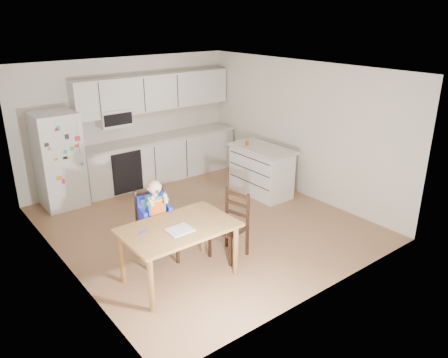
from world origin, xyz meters
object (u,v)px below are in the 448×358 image
Objects in this scene: kitchen_island at (261,170)px; chair_booster at (155,212)px; dining_table at (179,233)px; refrigerator at (59,160)px; chair_side at (233,220)px; red_cup at (247,143)px.

chair_booster is (-2.79, -0.87, 0.26)m from kitchen_island.
dining_table is (-2.79, -1.49, 0.19)m from kitchen_island.
chair_booster is at bearing -81.76° from refrigerator.
chair_side is (1.32, -3.23, -0.31)m from refrigerator.
chair_side is at bearing -67.72° from refrigerator.
refrigerator is 3.68m from kitchen_island.
chair_booster reaches higher than dining_table.
kitchen_island is 2.93m from chair_booster.
chair_booster is at bearing -162.58° from kitchen_island.
kitchen_island is at bearing 114.73° from chair_side.
red_cup is at bearing -27.14° from refrigerator.
kitchen_island is 1.04× the size of chair_booster.
kitchen_island is 0.88× the size of dining_table.
dining_table is at bearing -98.51° from chair_side.
refrigerator is 3.33m from dining_table.
kitchen_island is at bearing -60.30° from red_cup.
refrigerator is 1.41× the size of chair_booster.
red_cup is at bearing 31.10° from chair_booster.
chair_booster is (0.39, -2.69, -0.12)m from refrigerator.
chair_side is (-1.70, -1.68, -0.44)m from red_cup.
red_cup is at bearing 121.79° from chair_side.
chair_side is (0.94, 0.07, -0.12)m from dining_table.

